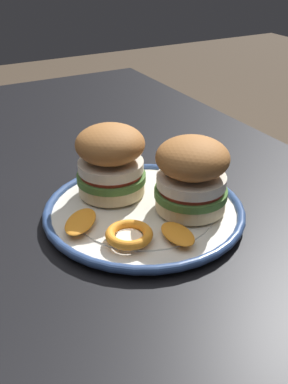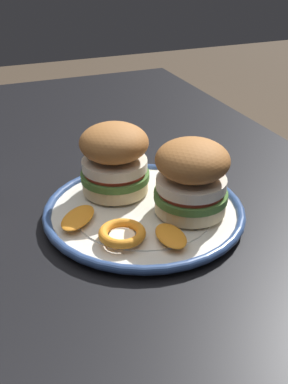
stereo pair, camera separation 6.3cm
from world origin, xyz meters
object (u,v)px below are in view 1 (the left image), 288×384
Objects in this scene: dinner_plate at (144,211)px; sandwich_half_right at (192,174)px; dining_table at (116,289)px; sandwich_half_left at (111,159)px.

dinner_plate is 2.12× the size of sandwich_half_right.
dinner_plate is at bearing 103.70° from dining_table.
dining_table is 0.20m from sandwich_half_right.
dining_table is at bearing -24.26° from sandwich_half_left.
sandwich_half_left is at bearing 155.74° from dining_table.
sandwich_half_right reaches higher than dining_table.
dinner_plate is at bearing 19.19° from sandwich_half_left.
sandwich_half_left reaches higher than dining_table.
dining_table is at bearing -100.38° from sandwich_half_right.
sandwich_half_left is (-0.06, -0.02, 0.06)m from dinner_plate.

